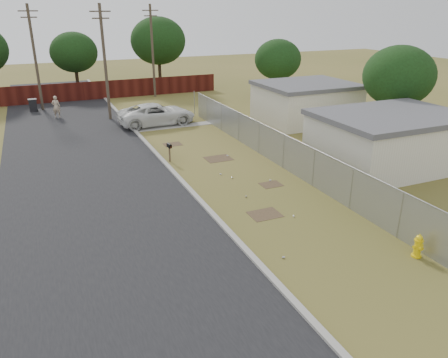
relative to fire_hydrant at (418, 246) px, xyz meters
name	(u,v)px	position (x,y,z in m)	size (l,w,h in m)	color
ground	(234,175)	(-2.70, 10.41, -0.44)	(120.00, 120.00, 0.00)	olive
street	(89,149)	(-9.46, 18.46, -0.42)	(15.10, 60.00, 0.12)	black
chainlink_fence	(275,150)	(0.42, 11.44, 0.36)	(0.10, 27.06, 2.02)	gray
privacy_fence	(73,92)	(-8.70, 35.41, 0.46)	(30.00, 0.12, 1.80)	#46140F
utility_poles	(100,55)	(-6.37, 31.08, 4.26)	(12.60, 8.24, 9.00)	#463B2E
houses	(344,119)	(7.00, 13.54, 1.12)	(9.30, 17.24, 3.10)	silver
horizon_trees	(142,51)	(-1.86, 33.97, 4.19)	(33.32, 31.94, 7.78)	#2F2415
fire_hydrant	(418,246)	(0.00, 0.00, 0.00)	(0.43, 0.43, 0.94)	yellow
mailbox	(169,147)	(-5.30, 14.08, 0.47)	(0.21, 0.50, 1.15)	brown
pickup_truck	(157,114)	(-3.61, 23.08, 0.40)	(2.78, 6.03, 1.68)	silver
pedestrian	(56,107)	(-10.70, 28.73, 0.48)	(0.67, 0.44, 1.85)	tan
trash_bin	(33,105)	(-12.48, 32.07, 0.13)	(0.72, 0.79, 1.11)	black
scattered_litter	(250,189)	(-2.84, 8.20, -0.40)	(3.46, 11.85, 0.07)	beige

